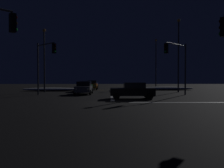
{
  "coord_description": "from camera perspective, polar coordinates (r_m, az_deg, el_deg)",
  "views": [
    {
      "loc": [
        -0.26,
        -18.94,
        1.98
      ],
      "look_at": [
        0.04,
        11.86,
        1.2
      ],
      "focal_mm": 37.68,
      "sensor_mm": 36.0,
      "label": 1
    }
  ],
  "objects": [
    {
      "name": "traffic_signal_nw",
      "position": [
        27.61,
        -16.04,
        5.91
      ],
      "size": [
        2.79,
        2.79,
        6.07
      ],
      "color": "#4C4C51",
      "rests_on": "ground"
    },
    {
      "name": "centre_line_ns",
      "position": [
        38.85,
        -0.18,
        -1.47
      ],
      "size": [
        22.0,
        0.15,
        0.01
      ],
      "color": "yellow",
      "rests_on": "ground"
    },
    {
      "name": "sedan_blue",
      "position": [
        46.69,
        -4.65,
        -0.01
      ],
      "size": [
        2.02,
        4.33,
        1.57
      ],
      "color": "navy",
      "rests_on": "ground"
    },
    {
      "name": "streetlamp_right_far",
      "position": [
        49.89,
        10.61,
        5.76
      ],
      "size": [
        0.44,
        0.44,
        10.11
      ],
      "color": "#424247",
      "rests_on": "ground"
    },
    {
      "name": "stop_line_north",
      "position": [
        27.27,
        -0.01,
        -2.71
      ],
      "size": [
        0.35,
        14.15,
        0.01
      ],
      "color": "white",
      "rests_on": "ground"
    },
    {
      "name": "crosswalk_bar_east",
      "position": [
        20.91,
        23.87,
        -4.11
      ],
      "size": [
        14.15,
        0.4,
        0.01
      ],
      "color": "white",
      "rests_on": "ground"
    },
    {
      "name": "sedan_gray",
      "position": [
        29.09,
        -6.84,
        -0.89
      ],
      "size": [
        2.02,
        4.33,
        1.57
      ],
      "color": "slate",
      "rests_on": "ground"
    },
    {
      "name": "sedan_black_crossing",
      "position": [
        22.62,
        5.02,
        -1.55
      ],
      "size": [
        4.33,
        2.02,
        1.57
      ],
      "color": "black",
      "rests_on": "ground"
    },
    {
      "name": "streetlamp_right_near",
      "position": [
        34.4,
        15.84,
        7.81
      ],
      "size": [
        0.44,
        0.44,
        10.24
      ],
      "color": "#424247",
      "rests_on": "ground"
    },
    {
      "name": "snow_bank_left_curb",
      "position": [
        36.89,
        -14.37,
        -1.27
      ],
      "size": [
        9.14,
        1.5,
        0.53
      ],
      "color": "white",
      "rests_on": "ground"
    },
    {
      "name": "snow_bank_right_curb",
      "position": [
        39.39,
        13.13,
        -1.06
      ],
      "size": [
        8.77,
        1.5,
        0.57
      ],
      "color": "white",
      "rests_on": "ground"
    },
    {
      "name": "ground",
      "position": [
        19.05,
        0.23,
        -4.67
      ],
      "size": [
        120.0,
        120.0,
        0.1
      ],
      "primitive_type": "cube",
      "color": "black"
    },
    {
      "name": "streetlamp_left_near",
      "position": [
        34.18,
        -16.11,
        6.61
      ],
      "size": [
        0.44,
        0.44,
        8.81
      ],
      "color": "#424247",
      "rests_on": "ground"
    },
    {
      "name": "sedan_orange",
      "position": [
        40.4,
        -4.92,
        -0.24
      ],
      "size": [
        2.02,
        4.33,
        1.57
      ],
      "color": "#C66014",
      "rests_on": "ground"
    },
    {
      "name": "sedan_green",
      "position": [
        34.8,
        -6.45,
        -0.51
      ],
      "size": [
        2.02,
        4.33,
        1.57
      ],
      "color": "#14512D",
      "rests_on": "ground"
    },
    {
      "name": "traffic_signal_ne",
      "position": [
        27.46,
        15.62,
        5.97
      ],
      "size": [
        3.32,
        3.32,
        6.02
      ],
      "color": "#4C4C51",
      "rests_on": "ground"
    }
  ]
}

